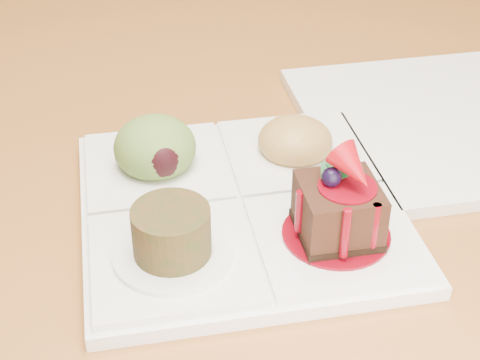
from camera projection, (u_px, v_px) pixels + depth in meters
name	position (u px, v px, depth m)	size (l,w,h in m)	color
dining_table	(253.00, 106.00, 0.90)	(1.00, 1.80, 0.75)	#9D6A28
sampler_plate	(237.00, 192.00, 0.61)	(0.30, 0.30, 0.10)	white
second_plate	(444.00, 123.00, 0.73)	(0.27, 0.27, 0.01)	white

